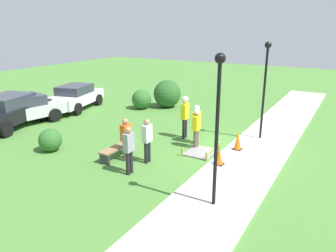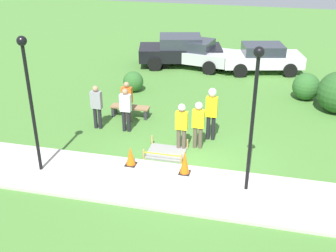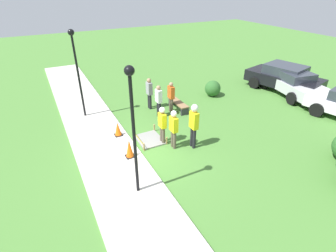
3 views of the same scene
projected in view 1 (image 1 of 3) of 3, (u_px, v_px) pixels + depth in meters
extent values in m
plane|color=#477A33|center=(226.00, 149.00, 13.55)|extent=(60.00, 60.00, 0.00)
cube|color=#BCB7AD|center=(255.00, 153.00, 12.95)|extent=(28.00, 2.41, 0.10)
cube|color=gray|center=(201.00, 152.00, 13.12)|extent=(1.25, 1.04, 0.06)
cube|color=tan|center=(206.00, 157.00, 12.31)|extent=(0.05, 0.05, 0.35)
cube|color=tan|center=(219.00, 146.00, 13.34)|extent=(0.05, 0.05, 0.35)
cube|color=tan|center=(182.00, 152.00, 12.81)|extent=(0.05, 0.05, 0.35)
cube|color=tan|center=(196.00, 142.00, 13.84)|extent=(0.05, 0.05, 0.35)
cube|color=yellow|center=(213.00, 149.00, 12.80)|extent=(1.25, 0.00, 0.04)
cube|color=black|center=(219.00, 164.00, 11.83)|extent=(0.34, 0.34, 0.02)
cone|color=orange|center=(219.00, 156.00, 11.74)|extent=(0.29, 0.29, 0.60)
cube|color=black|center=(237.00, 149.00, 13.23)|extent=(0.34, 0.34, 0.02)
cone|color=orange|center=(238.00, 140.00, 13.12)|extent=(0.29, 0.29, 0.73)
cube|color=#2D2D33|center=(105.00, 159.00, 12.02)|extent=(0.12, 0.40, 0.39)
cube|color=#2D2D33|center=(127.00, 148.00, 13.13)|extent=(0.12, 0.40, 0.39)
cube|color=olive|center=(116.00, 148.00, 12.51)|extent=(1.55, 0.44, 0.06)
cylinder|color=brown|center=(195.00, 140.00, 13.49)|extent=(0.14, 0.14, 0.78)
cylinder|color=brown|center=(197.00, 138.00, 13.64)|extent=(0.14, 0.14, 0.78)
cube|color=yellow|center=(196.00, 123.00, 13.36)|extent=(0.40, 0.22, 0.62)
sphere|color=brown|center=(197.00, 113.00, 13.24)|extent=(0.21, 0.21, 0.21)
sphere|color=white|center=(197.00, 112.00, 13.22)|extent=(0.24, 0.24, 0.24)
cylinder|color=brown|center=(195.00, 135.00, 14.04)|extent=(0.14, 0.14, 0.79)
cylinder|color=brown|center=(197.00, 134.00, 14.19)|extent=(0.14, 0.14, 0.79)
cube|color=yellow|center=(196.00, 119.00, 13.91)|extent=(0.40, 0.22, 0.62)
sphere|color=#A37A5B|center=(197.00, 109.00, 13.78)|extent=(0.21, 0.21, 0.21)
sphere|color=white|center=(197.00, 108.00, 13.77)|extent=(0.24, 0.24, 0.24)
cylinder|color=black|center=(184.00, 129.00, 14.66)|extent=(0.14, 0.14, 0.90)
cylinder|color=black|center=(186.00, 128.00, 14.80)|extent=(0.14, 0.14, 0.90)
cube|color=yellow|center=(185.00, 111.00, 14.49)|extent=(0.40, 0.22, 0.71)
sphere|color=tan|center=(185.00, 101.00, 14.35)|extent=(0.24, 0.24, 0.24)
sphere|color=white|center=(185.00, 99.00, 14.33)|extent=(0.28, 0.28, 0.28)
cylinder|color=brown|center=(125.00, 151.00, 12.27)|extent=(0.14, 0.14, 0.79)
cylinder|color=brown|center=(128.00, 149.00, 12.41)|extent=(0.14, 0.14, 0.79)
cube|color=#E55B1E|center=(126.00, 132.00, 12.13)|extent=(0.40, 0.22, 0.63)
sphere|color=#A37A5B|center=(125.00, 121.00, 12.01)|extent=(0.21, 0.21, 0.21)
cylinder|color=black|center=(146.00, 153.00, 12.05)|extent=(0.14, 0.14, 0.81)
cylinder|color=black|center=(149.00, 151.00, 12.20)|extent=(0.14, 0.14, 0.81)
cube|color=silver|center=(147.00, 133.00, 11.91)|extent=(0.40, 0.22, 0.64)
sphere|color=#A37A5B|center=(147.00, 122.00, 11.78)|extent=(0.22, 0.22, 0.22)
cylinder|color=black|center=(128.00, 163.00, 11.12)|extent=(0.14, 0.14, 0.82)
cylinder|color=black|center=(131.00, 162.00, 11.27)|extent=(0.14, 0.14, 0.82)
cube|color=gray|center=(129.00, 142.00, 10.97)|extent=(0.40, 0.22, 0.65)
sphere|color=#A37A5B|center=(128.00, 130.00, 10.84)|extent=(0.22, 0.22, 0.22)
cylinder|color=black|center=(264.00, 94.00, 14.01)|extent=(0.10, 0.10, 3.93)
sphere|color=black|center=(268.00, 45.00, 13.40)|extent=(0.28, 0.28, 0.28)
cylinder|color=black|center=(216.00, 138.00, 8.64)|extent=(0.10, 0.10, 3.94)
sphere|color=black|center=(220.00, 58.00, 8.03)|extent=(0.28, 0.28, 0.28)
cube|color=white|center=(75.00, 98.00, 19.86)|extent=(4.34, 2.66, 0.59)
cube|color=#2D333D|center=(75.00, 89.00, 19.70)|extent=(2.33, 1.97, 0.50)
cylinder|color=black|center=(74.00, 98.00, 21.33)|extent=(0.73, 0.40, 0.70)
cylinder|color=black|center=(98.00, 100.00, 20.87)|extent=(0.73, 0.40, 0.70)
cylinder|color=black|center=(51.00, 107.00, 19.04)|extent=(0.73, 0.40, 0.70)
cylinder|color=black|center=(77.00, 109.00, 18.57)|extent=(0.73, 0.40, 0.70)
cube|color=black|center=(9.00, 113.00, 16.31)|extent=(4.74, 2.97, 0.67)
cube|color=#2D333D|center=(7.00, 101.00, 16.13)|extent=(2.55, 2.21, 0.57)
cylinder|color=black|center=(13.00, 112.00, 17.92)|extent=(0.75, 0.41, 0.72)
cylinder|color=black|center=(44.00, 114.00, 17.40)|extent=(0.75, 0.41, 0.72)
cylinder|color=black|center=(6.00, 129.00, 14.90)|extent=(0.75, 0.41, 0.72)
cube|color=#BCBCC1|center=(23.00, 111.00, 16.85)|extent=(4.35, 2.50, 0.60)
cube|color=#2D333D|center=(21.00, 101.00, 16.69)|extent=(2.30, 1.93, 0.51)
cylinder|color=black|center=(37.00, 110.00, 18.42)|extent=(0.74, 0.36, 0.71)
cylinder|color=black|center=(55.00, 115.00, 17.30)|extent=(0.74, 0.36, 0.71)
cylinder|color=black|center=(6.00, 126.00, 15.46)|extent=(0.74, 0.36, 0.71)
sphere|color=#2D6028|center=(141.00, 99.00, 19.87)|extent=(1.18, 1.18, 1.18)
sphere|color=#285623|center=(167.00, 94.00, 20.21)|extent=(1.69, 1.69, 1.69)
sphere|color=#2D6028|center=(50.00, 140.00, 13.21)|extent=(0.93, 0.93, 0.93)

